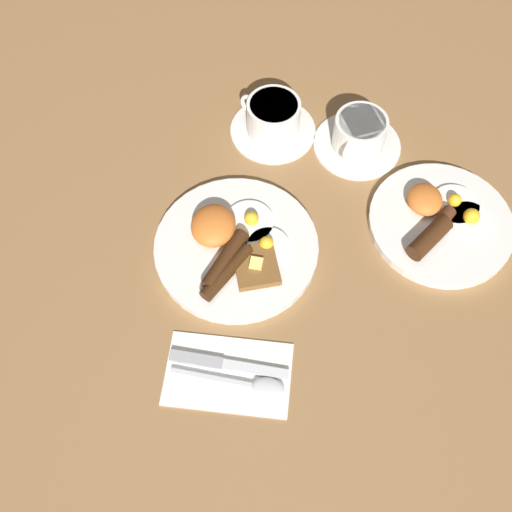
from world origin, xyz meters
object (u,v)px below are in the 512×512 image
Objects in this scene: teacup_near at (273,119)px; breakfast_plate_near at (235,246)px; knife at (222,364)px; teacup_far at (359,136)px; spoon at (256,386)px; breakfast_plate_far at (440,221)px.

breakfast_plate_near is at bearing -9.87° from teacup_near.
knife is at bearing 0.03° from breakfast_plate_near.
teacup_near reaches higher than teacup_far.
spoon is at bearing 0.92° from teacup_near.
breakfast_plate_near is 0.34m from breakfast_plate_far.
teacup_near is at bearing -98.71° from teacup_far.
breakfast_plate_near is at bearing 95.40° from knife.
teacup_near is 0.48m from spoon.
breakfast_plate_near is at bearing -40.47° from teacup_far.
teacup_far is 0.93× the size of spoon.
spoon is at bearing -24.17° from knife.
spoon is (0.03, 0.05, 0.00)m from knife.
teacup_far is at bearing -139.55° from breakfast_plate_far.
spoon is (0.23, 0.05, -0.01)m from breakfast_plate_near.
breakfast_plate_near is 0.31m from teacup_far.
teacup_far is 0.89× the size of knife.
breakfast_plate_far is 1.53× the size of teacup_near.
breakfast_plate_near is 0.23m from spoon.
breakfast_plate_far reaches higher than knife.
spoon is at bearing 13.03° from breakfast_plate_near.
teacup_far is at bearing 70.57° from knife.
breakfast_plate_far is 1.42× the size of spoon.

